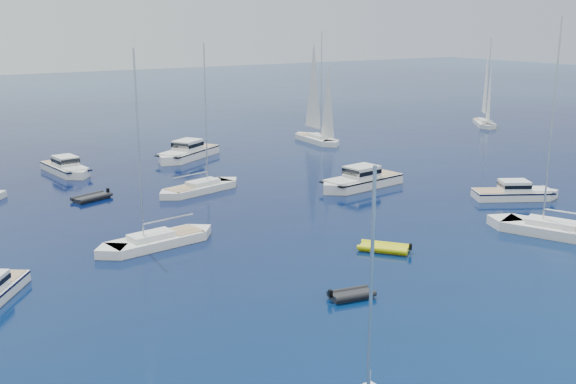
% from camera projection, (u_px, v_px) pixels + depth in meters
% --- Properties ---
extents(ground, '(400.00, 400.00, 0.00)m').
position_uv_depth(ground, '(497.00, 307.00, 40.91)').
color(ground, navy).
rests_on(ground, ground).
extents(motor_cruiser_centre, '(10.92, 4.59, 2.78)m').
position_uv_depth(motor_cruiser_centre, '(360.00, 187.00, 69.99)').
color(motor_cruiser_centre, silver).
rests_on(motor_cruiser_centre, ground).
extents(motor_cruiser_far_r, '(8.84, 6.57, 2.27)m').
position_uv_depth(motor_cruiser_far_r, '(515.00, 199.00, 65.53)').
color(motor_cruiser_far_r, white).
rests_on(motor_cruiser_far_r, ground).
extents(motor_cruiser_distant, '(11.07, 8.60, 2.87)m').
position_uv_depth(motor_cruiser_distant, '(187.00, 158.00, 84.44)').
color(motor_cruiser_distant, white).
rests_on(motor_cruiser_distant, ground).
extents(motor_cruiser_horizon, '(3.88, 9.56, 2.44)m').
position_uv_depth(motor_cruiser_horizon, '(67.00, 173.00, 76.29)').
color(motor_cruiser_horizon, white).
rests_on(motor_cruiser_horizon, ground).
extents(sailboat_mid_r, '(7.40, 12.15, 17.45)m').
position_uv_depth(sailboat_mid_r, '(557.00, 235.00, 54.41)').
color(sailboat_mid_r, white).
rests_on(sailboat_mid_r, ground).
extents(sailboat_mid_l, '(10.60, 3.99, 15.21)m').
position_uv_depth(sailboat_mid_l, '(156.00, 246.00, 51.98)').
color(sailboat_mid_l, white).
rests_on(sailboat_mid_l, ground).
extents(sailboat_centre, '(10.54, 5.01, 14.99)m').
position_uv_depth(sailboat_centre, '(200.00, 191.00, 68.25)').
color(sailboat_centre, silver).
rests_on(sailboat_centre, ground).
extents(sailboat_sails_r, '(3.53, 10.78, 15.59)m').
position_uv_depth(sailboat_sails_r, '(317.00, 142.00, 95.75)').
color(sailboat_sails_r, white).
rests_on(sailboat_sails_r, ground).
extents(sailboat_sails_far, '(8.10, 9.27, 14.42)m').
position_uv_depth(sailboat_sails_far, '(484.00, 125.00, 110.52)').
color(sailboat_sails_far, silver).
rests_on(sailboat_sails_far, ground).
extents(tender_yellow, '(4.05, 4.37, 0.95)m').
position_uv_depth(tender_yellow, '(384.00, 251.00, 50.85)').
color(tender_yellow, '#CED30C').
rests_on(tender_yellow, ground).
extents(tender_grey_near, '(3.13, 2.14, 0.95)m').
position_uv_depth(tender_grey_near, '(351.00, 298.00, 42.23)').
color(tender_grey_near, black).
rests_on(tender_grey_near, ground).
extents(tender_grey_far, '(4.28, 3.22, 0.95)m').
position_uv_depth(tender_grey_far, '(92.00, 200.00, 65.17)').
color(tender_grey_far, black).
rests_on(tender_grey_far, ground).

